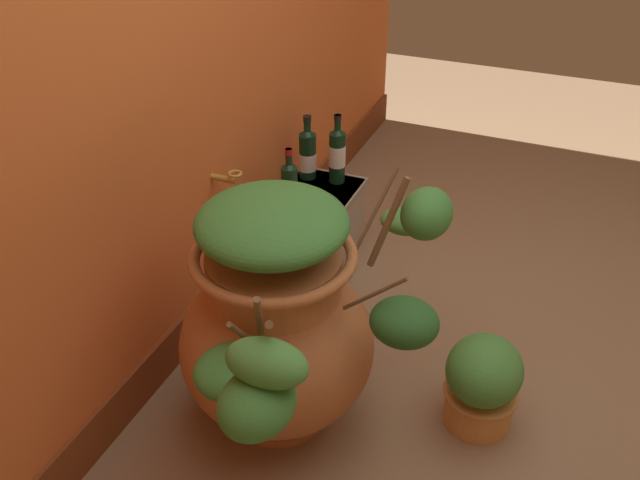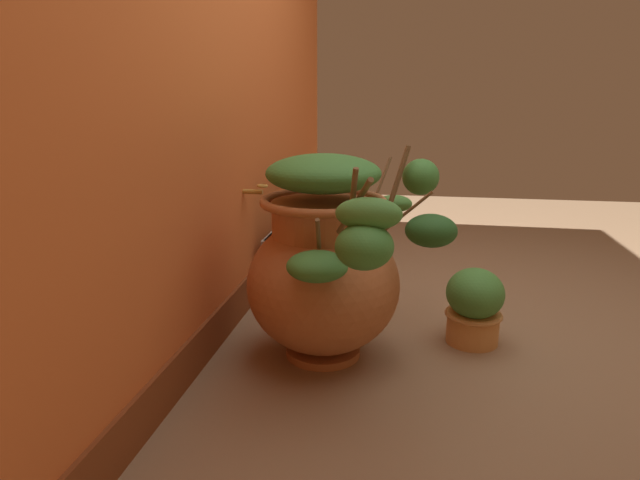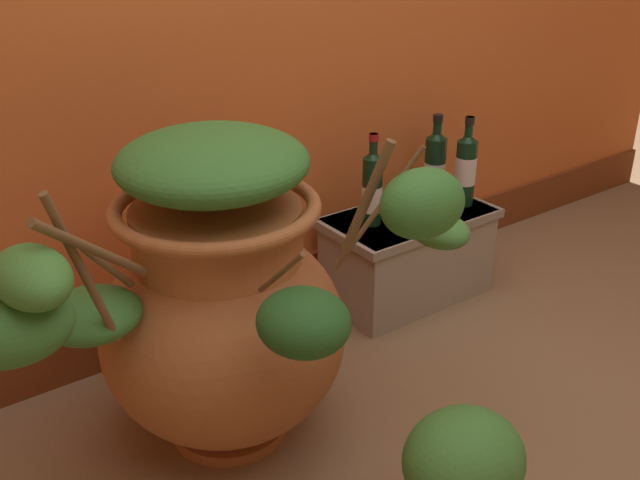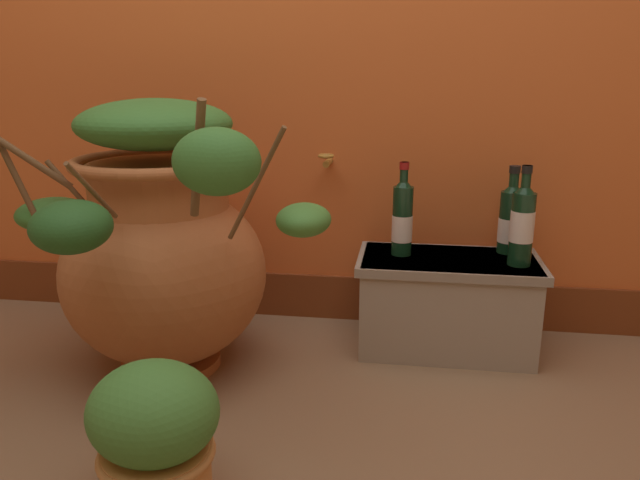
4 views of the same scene
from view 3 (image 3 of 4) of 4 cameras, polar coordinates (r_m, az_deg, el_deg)
terracotta_urn at (r=1.85m, az=-7.67°, el=-4.90°), size 1.20×0.84×0.87m
stone_ledge at (r=2.64m, az=6.86°, el=-0.96°), size 0.61×0.33×0.33m
wine_bottle_left at (r=2.73m, az=8.96°, el=6.05°), size 0.08×0.08×0.30m
wine_bottle_middle at (r=2.44m, az=4.09°, el=4.13°), size 0.07×0.07×0.32m
wine_bottle_right at (r=2.64m, az=11.29°, el=5.63°), size 0.08×0.08×0.32m
potted_shrub at (r=1.72m, az=10.98°, el=-17.85°), size 0.28×0.25×0.34m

